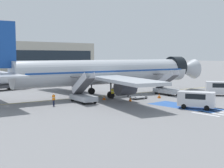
# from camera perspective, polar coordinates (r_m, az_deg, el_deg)

# --- Properties ---
(ground_plane) EXTENTS (600.00, 600.00, 0.00)m
(ground_plane) POSITION_cam_1_polar(r_m,az_deg,el_deg) (52.15, -0.28, -2.23)
(ground_plane) COLOR slate
(apron_leadline_yellow) EXTENTS (75.54, 12.49, 0.01)m
(apron_leadline_yellow) POSITION_cam_1_polar(r_m,az_deg,el_deg) (53.01, -0.59, -2.10)
(apron_leadline_yellow) COLOR gold
(apron_leadline_yellow) RESTS_ON ground_plane
(apron_stand_patch_blue) EXTENTS (4.17, 9.96, 0.01)m
(apron_stand_patch_blue) POSITION_cam_1_polar(r_m,az_deg,el_deg) (42.94, 13.23, -4.01)
(apron_stand_patch_blue) COLOR #2856A8
(apron_stand_patch_blue) RESTS_ON ground_plane
(apron_walkway_bar_0) EXTENTS (0.44, 3.60, 0.01)m
(apron_walkway_bar_0) POSITION_cam_1_polar(r_m,az_deg,el_deg) (37.90, 16.68, -5.33)
(apron_walkway_bar_0) COLOR silver
(apron_walkway_bar_0) RESTS_ON ground_plane
(apron_walkway_bar_1) EXTENTS (0.44, 3.60, 0.01)m
(apron_walkway_bar_1) POSITION_cam_1_polar(r_m,az_deg,el_deg) (38.92, 17.59, -5.08)
(apron_walkway_bar_1) COLOR silver
(apron_walkway_bar_1) RESTS_ON ground_plane
(apron_walkway_bar_2) EXTENTS (0.44, 3.60, 0.01)m
(apron_walkway_bar_2) POSITION_cam_1_polar(r_m,az_deg,el_deg) (39.95, 18.46, -4.84)
(apron_walkway_bar_2) COLOR silver
(apron_walkway_bar_2) RESTS_ON ground_plane
(apron_walkway_bar_3) EXTENTS (0.44, 3.60, 0.01)m
(apron_walkway_bar_3) POSITION_cam_1_polar(r_m,az_deg,el_deg) (40.99, 19.28, -4.61)
(apron_walkway_bar_3) COLOR silver
(apron_walkway_bar_3) RESTS_ON ground_plane
(airliner) EXTENTS (43.14, 34.04, 11.53)m
(airliner) POSITION_cam_1_polar(r_m,az_deg,el_deg) (52.30, -1.18, 2.18)
(airliner) COLOR #B7BCC4
(airliner) RESTS_ON ground_plane
(boarding_stairs_forward) EXTENTS (2.94, 5.47, 4.34)m
(boarding_stairs_forward) POSITION_cam_1_polar(r_m,az_deg,el_deg) (54.75, 9.93, -0.86)
(boarding_stairs_forward) COLOR #ADB2BA
(boarding_stairs_forward) RESTS_ON ground_plane
(boarding_stairs_aft) EXTENTS (2.94, 5.47, 4.49)m
(boarding_stairs_aft) POSITION_cam_1_polar(r_m,az_deg,el_deg) (45.29, -5.27, -2.06)
(boarding_stairs_aft) COLOR #ADB2BA
(boarding_stairs_aft) RESTS_ON ground_plane
(fuel_tanker) EXTENTS (9.26, 3.21, 3.21)m
(fuel_tanker) POSITION_cam_1_polar(r_m,az_deg,el_deg) (64.47, -18.58, 0.38)
(fuel_tanker) COLOR #38383D
(fuel_tanker) RESTS_ON ground_plane
(service_van_0) EXTENTS (3.50, 4.88, 2.19)m
(service_van_0) POSITION_cam_1_polar(r_m,az_deg,el_deg) (41.31, 15.15, -2.59)
(service_van_0) COLOR silver
(service_van_0) RESTS_ON ground_plane
(service_van_1) EXTENTS (4.12, 4.71, 2.36)m
(service_van_1) POSITION_cam_1_polar(r_m,az_deg,el_deg) (55.97, 19.03, -0.56)
(service_van_1) COLOR silver
(service_van_1) RESTS_ON ground_plane
(baggage_cart) EXTENTS (2.81, 1.91, 0.87)m
(baggage_cart) POSITION_cam_1_polar(r_m,az_deg,el_deg) (48.98, 4.83, -2.44)
(baggage_cart) COLOR gray
(baggage_cart) RESTS_ON ground_plane
(ground_crew_0) EXTENTS (0.49, 0.40, 1.67)m
(ground_crew_0) POSITION_cam_1_polar(r_m,az_deg,el_deg) (51.32, 2.95, -1.28)
(ground_crew_0) COLOR #2D2D33
(ground_crew_0) RESTS_ON ground_plane
(ground_crew_1) EXTENTS (0.49, 0.41, 1.72)m
(ground_crew_1) POSITION_cam_1_polar(r_m,az_deg,el_deg) (42.63, -10.62, -2.68)
(ground_crew_1) COLOR #191E38
(ground_crew_1) RESTS_ON ground_plane
(ground_crew_2) EXTENTS (0.48, 0.43, 1.81)m
(ground_crew_2) POSITION_cam_1_polar(r_m,az_deg,el_deg) (48.47, 0.10, -1.56)
(ground_crew_2) COLOR black
(ground_crew_2) RESTS_ON ground_plane
(traffic_cone_0) EXTENTS (0.63, 0.63, 0.70)m
(traffic_cone_0) POSITION_cam_1_polar(r_m,az_deg,el_deg) (50.34, 8.63, -2.16)
(traffic_cone_0) COLOR orange
(traffic_cone_0) RESTS_ON ground_plane
(traffic_cone_1) EXTENTS (0.49, 0.49, 0.55)m
(traffic_cone_1) POSITION_cam_1_polar(r_m,az_deg,el_deg) (46.58, 3.35, -2.81)
(traffic_cone_1) COLOR orange
(traffic_cone_1) RESTS_ON ground_plane
(traffic_cone_2) EXTENTS (0.58, 0.58, 0.65)m
(traffic_cone_2) POSITION_cam_1_polar(r_m,az_deg,el_deg) (47.86, -1.45, -2.52)
(traffic_cone_2) COLOR orange
(traffic_cone_2) RESTS_ON ground_plane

